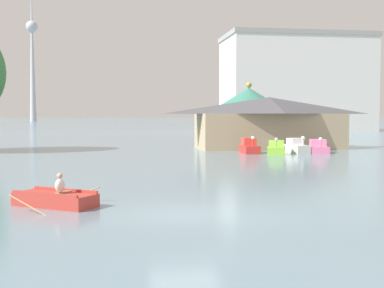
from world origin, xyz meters
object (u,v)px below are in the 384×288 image
Objects in this scene: pedal_boat_lime at (276,149)px; background_building_block at (296,83)px; pedal_boat_pink at (318,148)px; distant_broadcast_tower at (32,44)px; pedal_boat_white at (297,147)px; boathouse at (269,122)px; green_roof_pavilion at (249,112)px; pedal_boat_red at (249,147)px; rowboat_with_rower at (55,199)px.

background_building_block reaches higher than pedal_boat_lime.
pedal_boat_pink is 315.05m from distant_broadcast_tower.
pedal_boat_white reaches higher than pedal_boat_pink.
pedal_boat_lime is at bearing -62.31° from pedal_boat_pink.
pedal_boat_white is at bearing -86.25° from boathouse.
pedal_boat_red is at bearing -104.88° from green_roof_pavilion.
distant_broadcast_tower is at bearing -154.07° from pedal_boat_pink.
distant_broadcast_tower is at bearing -175.59° from pedal_boat_white.
rowboat_with_rower is 1.31× the size of pedal_boat_lime.
background_building_block is 0.25× the size of distant_broadcast_tower.
distant_broadcast_tower is (-92.18, 235.81, 39.11)m from background_building_block.
pedal_boat_pink is 8.08m from boathouse.
background_building_block is (29.08, 66.60, 10.37)m from pedal_boat_red.
rowboat_with_rower is at bearing -114.49° from green_roof_pavilion.
pedal_boat_red reaches higher than rowboat_with_rower.
pedal_boat_pink is (21.42, 25.61, 0.22)m from rowboat_with_rower.
green_roof_pavilion is at bearing 166.22° from pedal_boat_red.
pedal_boat_lime is 17.89m from green_roof_pavilion.
boathouse is 0.49× the size of background_building_block.
pedal_boat_pink is (4.49, 1.18, 0.00)m from pedal_boat_lime.
pedal_boat_pink is at bearing -108.55° from background_building_block.
background_building_block reaches higher than pedal_boat_red.
pedal_boat_white is 0.02× the size of distant_broadcast_tower.
pedal_boat_red is 0.09× the size of background_building_block.
green_roof_pavilion is (2.13, 17.41, 3.52)m from pedal_boat_lime.
pedal_boat_lime is at bearing -77.94° from distant_broadcast_tower.
background_building_block is at bearing 151.69° from pedal_boat_white.
pedal_boat_pink is 0.02× the size of distant_broadcast_tower.
pedal_boat_red reaches higher than pedal_boat_lime.
pedal_boat_white is at bearing 81.54° from pedal_boat_red.
pedal_boat_pink is at bearing 78.75° from pedal_boat_white.
rowboat_with_rower is 38.00m from boathouse.
pedal_boat_red is 312.86m from distant_broadcast_tower.
distant_broadcast_tower is at bearing -47.22° from rowboat_with_rower.
pedal_boat_lime is 0.08× the size of background_building_block.
rowboat_with_rower is 30.40m from pedal_boat_red.
rowboat_with_rower is 1.22× the size of pedal_boat_red.
distant_broadcast_tower is (-65.06, 304.43, 49.55)m from pedal_boat_lime.
pedal_boat_red reaches higher than pedal_boat_white.
distant_broadcast_tower is (-48.13, 328.87, 49.77)m from rowboat_with_rower.
green_roof_pavilion is (-2.36, 16.23, 3.52)m from pedal_boat_pink.
distant_broadcast_tower is (-66.98, 295.97, 47.18)m from boathouse.
background_building_block reaches higher than rowboat_with_rower.
rowboat_with_rower is at bearing -115.33° from background_building_block.
boathouse is 307.10m from distant_broadcast_tower.
boathouse is at bearing -91.32° from green_roof_pavilion.
rowboat_with_rower is at bearing -26.88° from pedal_boat_pink.
boathouse is 9.02m from green_roof_pavilion.
pedal_boat_red is at bearing -78.21° from distant_broadcast_tower.
green_roof_pavilion reaches higher than boathouse.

